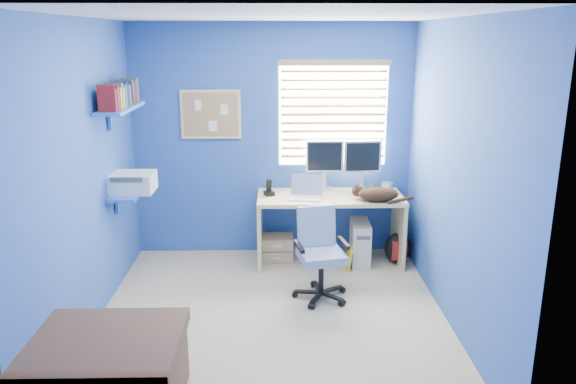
{
  "coord_description": "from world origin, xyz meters",
  "views": [
    {
      "loc": [
        0.04,
        -4.38,
        2.35
      ],
      "look_at": [
        0.15,
        0.65,
        0.95
      ],
      "focal_mm": 35.0,
      "sensor_mm": 36.0,
      "label": 1
    }
  ],
  "objects_px": {
    "desk": "(329,229)",
    "laptop": "(305,188)",
    "office_chair": "(320,265)",
    "tower_pc": "(360,242)",
    "cat": "(378,194)"
  },
  "relations": [
    {
      "from": "laptop",
      "to": "cat",
      "type": "distance_m",
      "value": 0.74
    },
    {
      "from": "office_chair",
      "to": "desk",
      "type": "bearing_deg",
      "value": 78.94
    },
    {
      "from": "tower_pc",
      "to": "cat",
      "type": "bearing_deg",
      "value": -53.0
    },
    {
      "from": "cat",
      "to": "tower_pc",
      "type": "distance_m",
      "value": 0.64
    },
    {
      "from": "laptop",
      "to": "office_chair",
      "type": "relative_size",
      "value": 0.4
    },
    {
      "from": "tower_pc",
      "to": "office_chair",
      "type": "height_order",
      "value": "office_chair"
    },
    {
      "from": "office_chair",
      "to": "cat",
      "type": "bearing_deg",
      "value": 44.49
    },
    {
      "from": "cat",
      "to": "office_chair",
      "type": "relative_size",
      "value": 0.49
    },
    {
      "from": "laptop",
      "to": "tower_pc",
      "type": "height_order",
      "value": "laptop"
    },
    {
      "from": "desk",
      "to": "office_chair",
      "type": "distance_m",
      "value": 0.85
    },
    {
      "from": "office_chair",
      "to": "tower_pc",
      "type": "bearing_deg",
      "value": 58.85
    },
    {
      "from": "tower_pc",
      "to": "office_chair",
      "type": "bearing_deg",
      "value": -119.1
    },
    {
      "from": "desk",
      "to": "laptop",
      "type": "bearing_deg",
      "value": -158.49
    },
    {
      "from": "desk",
      "to": "tower_pc",
      "type": "height_order",
      "value": "desk"
    },
    {
      "from": "laptop",
      "to": "office_chair",
      "type": "height_order",
      "value": "laptop"
    }
  ]
}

